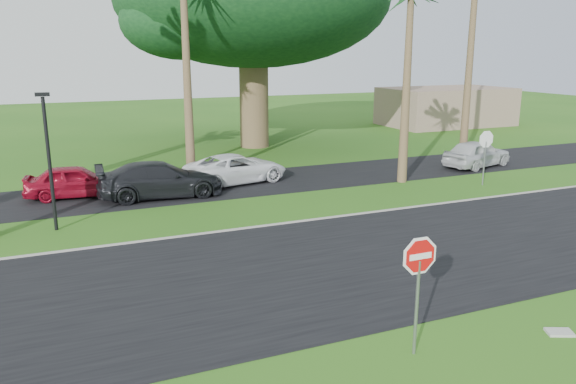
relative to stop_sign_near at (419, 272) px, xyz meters
The scene contains 13 objects.
ground 3.52m from the stop_sign_near, 99.46° to the left, with size 120.00×120.00×0.00m, color #275816.
road 5.33m from the stop_sign_near, 95.71° to the left, with size 120.00×8.00×0.02m, color black.
parking_strip 15.61m from the stop_sign_near, 91.85° to the left, with size 120.00×5.00×0.02m, color black.
curb 9.23m from the stop_sign_near, 93.16° to the left, with size 120.00×0.12×0.06m, color gray.
stop_sign_near is the anchor object (origin of this frame).
stop_sign_far 15.91m from the stop_sign_near, 43.73° to the left, with size 1.05×0.07×2.62m.
streetlight_right 13.24m from the stop_sign_near, 119.48° to the left, with size 0.45×0.25×4.64m.
building_far 37.33m from the stop_sign_near, 50.98° to the left, with size 10.00×6.00×3.00m, color gray.
car_red 16.86m from the stop_sign_near, 109.58° to the left, with size 1.60×3.98×1.35m, color maroon.
car_dark 14.73m from the stop_sign_near, 99.33° to the left, with size 2.07×5.08×1.47m, color black.
car_minivan 15.87m from the stop_sign_near, 85.18° to the left, with size 2.20×4.78×1.33m, color white.
car_pickup 20.05m from the stop_sign_near, 45.62° to the left, with size 1.68×4.18×1.42m, color silver.
utility_slab 3.85m from the stop_sign_near, ahead, with size 0.55×0.35×0.06m, color #A4A49C.
Camera 1 is at (-5.82, -11.40, 5.96)m, focal length 35.00 mm.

